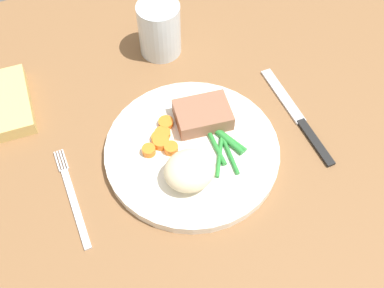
{
  "coord_description": "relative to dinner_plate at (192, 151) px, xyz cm",
  "views": [
    {
      "loc": [
        -15.48,
        -35.3,
        58.62
      ],
      "look_at": [
        -1.24,
        -1.63,
        4.6
      ],
      "focal_mm": 42.2,
      "sensor_mm": 36.0,
      "label": 1
    }
  ],
  "objects": [
    {
      "name": "dining_table",
      "position": [
        1.24,
        1.63,
        -1.8
      ],
      "size": [
        120.0,
        90.0,
        2.0
      ],
      "color": "brown",
      "rests_on": "ground"
    },
    {
      "name": "dinner_plate",
      "position": [
        0.0,
        0.0,
        0.0
      ],
      "size": [
        25.77,
        25.77,
        1.6
      ],
      "primitive_type": "cylinder",
      "color": "white",
      "rests_on": "dining_table"
    },
    {
      "name": "meat_portion",
      "position": [
        3.48,
        4.06,
        2.12
      ],
      "size": [
        8.92,
        7.13,
        2.64
      ],
      "primitive_type": "cube",
      "rotation": [
        0.0,
        0.0,
        -0.14
      ],
      "color": "#936047",
      "rests_on": "dinner_plate"
    },
    {
      "name": "mashed_potatoes",
      "position": [
        -2.32,
        -4.64,
        3.02
      ],
      "size": [
        7.15,
        6.49,
        4.45
      ],
      "primitive_type": "ellipsoid",
      "color": "beige",
      "rests_on": "dinner_plate"
    },
    {
      "name": "carrot_slices",
      "position": [
        -3.68,
        2.74,
        1.32
      ],
      "size": [
        6.23,
        6.94,
        1.23
      ],
      "color": "orange",
      "rests_on": "dinner_plate"
    },
    {
      "name": "green_beans",
      "position": [
        4.42,
        -1.67,
        1.16
      ],
      "size": [
        6.25,
        9.41,
        0.88
      ],
      "color": "#2D8C38",
      "rests_on": "dinner_plate"
    },
    {
      "name": "fork",
      "position": [
        -18.29,
        -0.26,
        -0.6
      ],
      "size": [
        1.44,
        16.6,
        0.4
      ],
      "rotation": [
        0.0,
        0.0,
        0.05
      ],
      "color": "silver",
      "rests_on": "dining_table"
    },
    {
      "name": "knife",
      "position": [
        17.98,
        -0.29,
        -0.6
      ],
      "size": [
        1.7,
        20.5,
        0.64
      ],
      "rotation": [
        0.0,
        0.0,
        -0.05
      ],
      "color": "black",
      "rests_on": "dining_table"
    },
    {
      "name": "water_glass",
      "position": [
        3.51,
        22.36,
        3.18
      ],
      "size": [
        7.18,
        7.18,
        9.37
      ],
      "color": "silver",
      "rests_on": "dining_table"
    }
  ]
}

